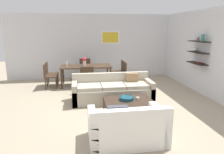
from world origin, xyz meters
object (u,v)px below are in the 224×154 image
at_px(dining_table, 86,67).
at_px(wine_glass_head, 85,61).
at_px(wine_glass_left_far, 67,62).
at_px(dining_chair_right_far, 120,70).
at_px(coffee_table, 129,108).
at_px(dining_chair_head, 85,68).
at_px(wine_glass_left_near, 67,64).
at_px(loveseat_white, 127,127).
at_px(sofa_beige, 113,91).
at_px(centerpiece_vase, 84,61).
at_px(dining_chair_foot, 87,77).
at_px(dining_chair_left_near, 48,74).
at_px(candle_jar, 138,98).
at_px(dining_chair_right_near, 122,72).
at_px(decorative_bowl, 127,98).
at_px(dining_chair_left_far, 50,72).

xyz_separation_m(dining_table, wine_glass_head, (-0.00, 0.41, 0.19)).
bearing_deg(wine_glass_left_far, dining_chair_right_far, 2.67).
bearing_deg(wine_glass_left_far, coffee_table, -62.98).
height_order(dining_chair_head, wine_glass_left_near, wine_glass_left_near).
bearing_deg(wine_glass_left_near, loveseat_white, -72.77).
height_order(sofa_beige, dining_table, sofa_beige).
bearing_deg(wine_glass_left_far, dining_chair_head, 47.76).
relative_size(dining_chair_head, centerpiece_vase, 2.72).
xyz_separation_m(sofa_beige, dining_chair_foot, (-0.72, 1.02, 0.21)).
bearing_deg(dining_chair_left_near, wine_glass_head, 24.72).
bearing_deg(dining_table, candle_jar, -68.81).
height_order(candle_jar, wine_glass_left_near, wine_glass_left_near).
xyz_separation_m(loveseat_white, dining_chair_left_near, (-1.94, 4.08, 0.21)).
bearing_deg(candle_jar, dining_chair_right_near, 86.52).
relative_size(dining_chair_foot, centerpiece_vase, 2.72).
distance_m(candle_jar, wine_glass_left_far, 3.67).
relative_size(decorative_bowl, dining_chair_right_near, 0.40).
xyz_separation_m(loveseat_white, dining_chair_right_far, (0.73, 4.50, 0.21)).
distance_m(dining_chair_head, wine_glass_head, 0.59).
height_order(dining_table, dining_chair_right_near, dining_chair_right_near).
distance_m(dining_table, wine_glass_left_far, 0.73).
xyz_separation_m(sofa_beige, wine_glass_head, (-0.72, 2.30, 0.58)).
bearing_deg(dining_chair_foot, wine_glass_left_near, 132.24).
height_order(dining_chair_left_near, dining_chair_foot, same).
xyz_separation_m(candle_jar, dining_chair_right_far, (0.17, 3.22, 0.09)).
height_order(candle_jar, dining_chair_right_far, dining_chair_right_far).
relative_size(dining_chair_left_near, wine_glass_head, 5.28).
height_order(loveseat_white, dining_table, loveseat_white).
relative_size(dining_chair_left_near, centerpiece_vase, 2.72).
relative_size(dining_chair_right_far, dining_chair_right_near, 1.00).
relative_size(dining_chair_right_far, dining_chair_left_far, 1.00).
bearing_deg(candle_jar, dining_chair_left_far, 127.87).
xyz_separation_m(dining_chair_right_far, dining_chair_right_near, (0.00, -0.42, 0.00)).
bearing_deg(sofa_beige, wine_glass_left_far, 124.90).
distance_m(coffee_table, wine_glass_left_near, 3.42).
relative_size(loveseat_white, coffee_table, 1.21).
distance_m(sofa_beige, dining_table, 2.07).
xyz_separation_m(dining_chair_right_near, wine_glass_left_far, (-2.03, 0.33, 0.38)).
height_order(dining_chair_right_near, wine_glass_left_far, wine_glass_left_far).
relative_size(dining_chair_left_far, wine_glass_left_near, 5.94).
distance_m(dining_chair_left_near, dining_chair_right_far, 2.71).
height_order(dining_chair_foot, centerpiece_vase, centerpiece_vase).
xyz_separation_m(dining_chair_foot, dining_chair_left_far, (-1.34, 1.08, 0.00)).
height_order(coffee_table, wine_glass_head, wine_glass_head).
relative_size(loveseat_white, centerpiece_vase, 4.40).
xyz_separation_m(dining_chair_head, wine_glass_left_near, (-0.69, -0.99, 0.35)).
distance_m(sofa_beige, wine_glass_head, 2.48).
xyz_separation_m(decorative_bowl, dining_chair_left_near, (-2.23, 2.79, 0.08)).
relative_size(decorative_bowl, candle_jar, 4.17).
relative_size(dining_chair_left_near, wine_glass_left_near, 5.94).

